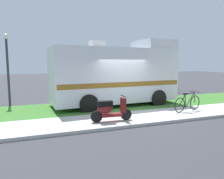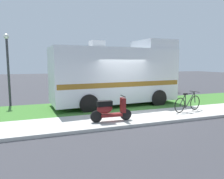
{
  "view_description": "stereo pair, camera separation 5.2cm",
  "coord_description": "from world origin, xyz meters",
  "px_view_note": "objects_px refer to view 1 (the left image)",
  "views": [
    {
      "loc": [
        -4.07,
        -8.91,
        2.33
      ],
      "look_at": [
        -0.7,
        0.3,
        1.1
      ],
      "focal_mm": 33.92,
      "sensor_mm": 36.0,
      "label": 1
    },
    {
      "loc": [
        -4.02,
        -8.92,
        2.33
      ],
      "look_at": [
        -0.7,
        0.3,
        1.1
      ],
      "focal_mm": 33.92,
      "sensor_mm": 36.0,
      "label": 2
    }
  ],
  "objects_px": {
    "motorhome_rv": "(116,74)",
    "bicycle": "(188,103)",
    "scooter": "(110,110)",
    "pickup_truck_near": "(136,80)",
    "street_lamp_post": "(7,62)"
  },
  "relations": [
    {
      "from": "motorhome_rv",
      "to": "bicycle",
      "type": "relative_size",
      "value": 3.93
    },
    {
      "from": "scooter",
      "to": "pickup_truck_near",
      "type": "bearing_deg",
      "value": 57.35
    },
    {
      "from": "bicycle",
      "to": "pickup_truck_near",
      "type": "xyz_separation_m",
      "value": [
        0.86,
        7.08,
        0.49
      ]
    },
    {
      "from": "motorhome_rv",
      "to": "pickup_truck_near",
      "type": "relative_size",
      "value": 1.34
    },
    {
      "from": "motorhome_rv",
      "to": "pickup_truck_near",
      "type": "bearing_deg",
      "value": 52.2
    },
    {
      "from": "bicycle",
      "to": "pickup_truck_near",
      "type": "distance_m",
      "value": 7.15
    },
    {
      "from": "motorhome_rv",
      "to": "scooter",
      "type": "relative_size",
      "value": 4.22
    },
    {
      "from": "motorhome_rv",
      "to": "street_lamp_post",
      "type": "height_order",
      "value": "street_lamp_post"
    },
    {
      "from": "bicycle",
      "to": "street_lamp_post",
      "type": "bearing_deg",
      "value": 149.1
    },
    {
      "from": "motorhome_rv",
      "to": "pickup_truck_near",
      "type": "height_order",
      "value": "motorhome_rv"
    },
    {
      "from": "bicycle",
      "to": "street_lamp_post",
      "type": "relative_size",
      "value": 0.45
    },
    {
      "from": "pickup_truck_near",
      "to": "street_lamp_post",
      "type": "xyz_separation_m",
      "value": [
        -8.74,
        -2.36,
        1.38
      ]
    },
    {
      "from": "street_lamp_post",
      "to": "scooter",
      "type": "bearing_deg",
      "value": -52.21
    },
    {
      "from": "pickup_truck_near",
      "to": "street_lamp_post",
      "type": "relative_size",
      "value": 1.32
    },
    {
      "from": "pickup_truck_near",
      "to": "motorhome_rv",
      "type": "bearing_deg",
      "value": -127.8
    }
  ]
}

